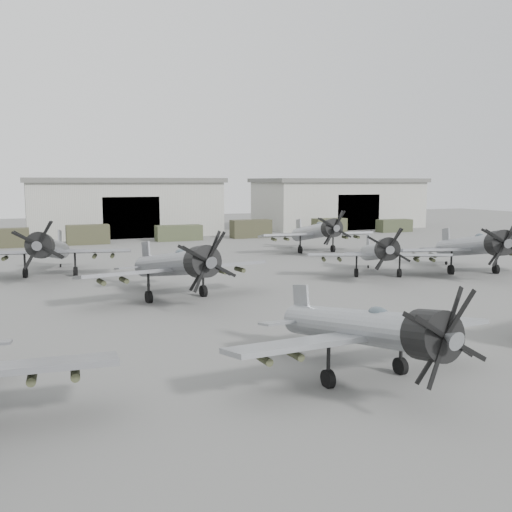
{
  "coord_description": "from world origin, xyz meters",
  "views": [
    {
      "loc": [
        -14.66,
        -27.12,
        8.19
      ],
      "look_at": [
        1.88,
        12.94,
        2.5
      ],
      "focal_mm": 40.0,
      "sensor_mm": 36.0,
      "label": 1
    }
  ],
  "objects_px": {
    "aircraft_far_1": "(317,232)",
    "aircraft_mid_1": "(177,265)",
    "aircraft_far_0": "(49,248)",
    "aircraft_mid_3": "(475,246)",
    "aircraft_mid_2": "(379,252)",
    "aircraft_near_1": "(369,329)"
  },
  "relations": [
    {
      "from": "aircraft_far_1",
      "to": "aircraft_mid_1",
      "type": "bearing_deg",
      "value": -131.83
    },
    {
      "from": "aircraft_mid_1",
      "to": "aircraft_far_0",
      "type": "height_order",
      "value": "aircraft_far_0"
    },
    {
      "from": "aircraft_mid_1",
      "to": "aircraft_far_1",
      "type": "height_order",
      "value": "aircraft_mid_1"
    },
    {
      "from": "aircraft_mid_3",
      "to": "aircraft_far_0",
      "type": "height_order",
      "value": "aircraft_mid_3"
    },
    {
      "from": "aircraft_mid_2",
      "to": "aircraft_far_0",
      "type": "distance_m",
      "value": 28.22
    },
    {
      "from": "aircraft_near_1",
      "to": "aircraft_far_1",
      "type": "relative_size",
      "value": 0.89
    },
    {
      "from": "aircraft_near_1",
      "to": "aircraft_mid_1",
      "type": "xyz_separation_m",
      "value": [
        -3.08,
        18.88,
        0.26
      ]
    },
    {
      "from": "aircraft_near_1",
      "to": "aircraft_mid_2",
      "type": "distance_m",
      "value": 26.35
    },
    {
      "from": "aircraft_mid_3",
      "to": "aircraft_far_0",
      "type": "bearing_deg",
      "value": 177.06
    },
    {
      "from": "aircraft_near_1",
      "to": "aircraft_mid_3",
      "type": "relative_size",
      "value": 0.88
    },
    {
      "from": "aircraft_near_1",
      "to": "aircraft_far_0",
      "type": "distance_m",
      "value": 34.09
    },
    {
      "from": "aircraft_near_1",
      "to": "aircraft_mid_1",
      "type": "distance_m",
      "value": 19.13
    },
    {
      "from": "aircraft_mid_1",
      "to": "aircraft_mid_2",
      "type": "height_order",
      "value": "aircraft_mid_1"
    },
    {
      "from": "aircraft_near_1",
      "to": "aircraft_mid_3",
      "type": "xyz_separation_m",
      "value": [
        24.1,
        19.59,
        0.31
      ]
    },
    {
      "from": "aircraft_far_0",
      "to": "aircraft_far_1",
      "type": "xyz_separation_m",
      "value": [
        29.35,
        6.15,
        -0.03
      ]
    },
    {
      "from": "aircraft_mid_3",
      "to": "aircraft_far_1",
      "type": "relative_size",
      "value": 1.02
    },
    {
      "from": "aircraft_mid_3",
      "to": "aircraft_far_1",
      "type": "bearing_deg",
      "value": 123.45
    },
    {
      "from": "aircraft_mid_1",
      "to": "aircraft_far_0",
      "type": "bearing_deg",
      "value": 111.34
    },
    {
      "from": "aircraft_mid_3",
      "to": "aircraft_mid_2",
      "type": "bearing_deg",
      "value": -174.97
    },
    {
      "from": "aircraft_mid_1",
      "to": "aircraft_mid_3",
      "type": "relative_size",
      "value": 0.99
    },
    {
      "from": "aircraft_far_1",
      "to": "aircraft_far_0",
      "type": "bearing_deg",
      "value": -162.17
    },
    {
      "from": "aircraft_near_1",
      "to": "aircraft_mid_2",
      "type": "bearing_deg",
      "value": 51.34
    }
  ]
}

